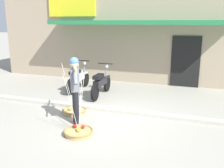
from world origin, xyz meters
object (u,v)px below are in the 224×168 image
at_px(fruit_basket_left_side, 79,132).
at_px(fruit_basket_right_side, 74,111).
at_px(motorcycle_nearest_shop, 78,79).
at_px(fruit_vendor, 75,86).
at_px(motorcycle_second_in_row, 101,83).

distance_m(fruit_basket_left_side, fruit_basket_right_side, 1.42).
bearing_deg(motorcycle_nearest_shop, fruit_basket_left_side, -63.72).
bearing_deg(fruit_basket_right_side, motorcycle_nearest_shop, 113.54).
xyz_separation_m(fruit_basket_left_side, motorcycle_nearest_shop, (-1.69, 3.43, 0.38)).
height_order(fruit_vendor, fruit_basket_left_side, fruit_vendor).
distance_m(motorcycle_nearest_shop, motorcycle_second_in_row, 1.15).
distance_m(fruit_basket_right_side, motorcycle_nearest_shop, 2.44).
bearing_deg(motorcycle_second_in_row, fruit_basket_left_side, -78.55).
bearing_deg(fruit_vendor, fruit_basket_left_side, -59.09).
bearing_deg(motorcycle_second_in_row, fruit_vendor, -84.10).
bearing_deg(motorcycle_second_in_row, fruit_basket_right_side, -93.66).
xyz_separation_m(fruit_vendor, fruit_basket_right_side, (-0.37, 0.61, -0.90)).
distance_m(fruit_vendor, motorcycle_second_in_row, 2.49).
bearing_deg(fruit_vendor, motorcycle_second_in_row, 95.90).
relative_size(fruit_basket_left_side, motorcycle_nearest_shop, 0.80).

